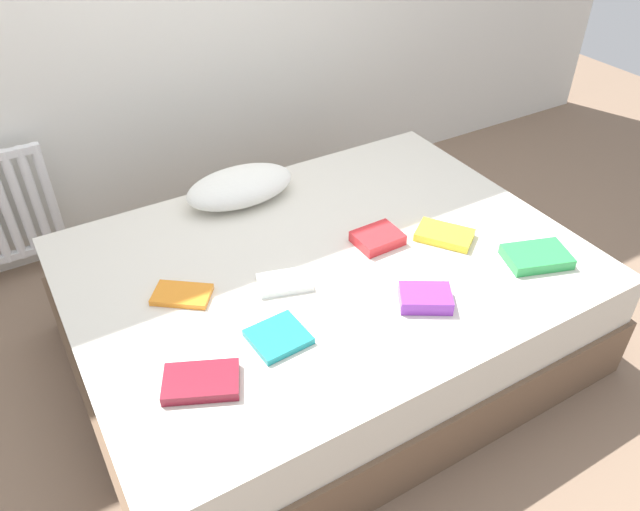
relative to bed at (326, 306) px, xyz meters
The scene contains 11 objects.
ground_plane 0.25m from the bed, ahead, with size 8.00×8.00×0.00m, color #7F6651.
bed is the anchor object (origin of this frame).
pillow 0.66m from the bed, 101.28° to the left, with size 0.49×0.28×0.14m, color white.
textbook_white 0.35m from the bed, 164.45° to the right, with size 0.20×0.13×0.02m, color white.
textbook_red 0.36m from the bed, ahead, with size 0.18×0.15×0.05m, color red.
textbook_green 0.87m from the bed, 31.76° to the right, with size 0.24×0.16×0.04m, color green.
textbook_teal 0.55m from the bed, 140.73° to the right, with size 0.18×0.17×0.03m, color teal.
textbook_orange 0.63m from the bed, behind, with size 0.21×0.12×0.02m, color orange.
textbook_maroon 0.80m from the bed, 151.75° to the right, with size 0.23×0.15×0.04m, color maroon.
textbook_yellow 0.57m from the bed, 15.06° to the right, with size 0.22×0.14×0.03m, color yellow.
textbook_purple 0.52m from the bed, 67.66° to the right, with size 0.18×0.13×0.05m, color purple.
Camera 1 is at (-0.98, -1.62, 1.97)m, focal length 34.09 mm.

